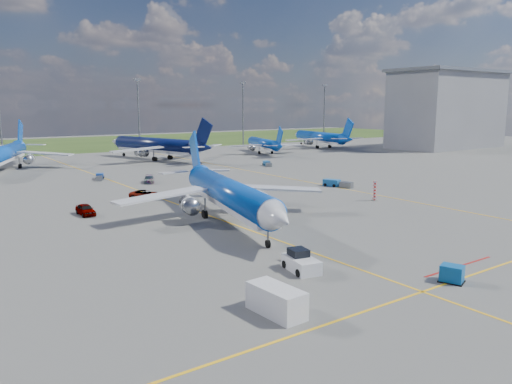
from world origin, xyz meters
TOP-DOWN VIEW (x-y plane):
  - ground at (0.00, 0.00)m, footprint 400.00×400.00m
  - grass_strip at (0.00, 150.00)m, footprint 400.00×80.00m
  - taxiway_lines at (0.17, 27.70)m, footprint 60.25×160.00m
  - floodlight_masts at (10.00, 110.00)m, footprint 202.20×0.50m
  - terminal_building at (120.00, 60.00)m, footprint 42.00×22.00m
  - warning_post at (26.00, 8.00)m, footprint 0.50×0.50m
  - bg_jet_nnw at (-13.98, 80.57)m, footprint 43.47×48.74m
  - bg_jet_n at (22.81, 81.71)m, footprint 42.28×49.34m
  - bg_jet_ne at (56.83, 79.24)m, footprint 33.11×38.12m
  - bg_jet_ene at (84.69, 84.69)m, footprint 36.94×44.19m
  - main_airliner at (0.57, 9.43)m, footprint 38.38×45.12m
  - pushback_tug at (-4.47, -10.54)m, footprint 2.81×5.62m
  - uld_container at (3.86, -19.97)m, footprint 1.94×2.15m
  - service_van at (-11.93, -16.72)m, footprint 2.23×4.61m
  - service_car_a at (-13.22, 23.16)m, footprint 1.79×4.39m
  - service_car_b at (-2.09, 29.69)m, footprint 5.36×4.52m
  - service_car_c at (4.98, 44.53)m, footprint 3.58×4.96m
  - baggage_tug_w at (30.56, 20.84)m, footprint 3.15×5.60m
  - baggage_tug_c at (-1.30, 54.11)m, footprint 2.87×4.82m
  - baggage_tug_e at (38.86, 53.00)m, footprint 3.04×4.82m

SIDE VIEW (x-z plane):
  - ground at x=0.00m, z-range 0.00..0.00m
  - bg_jet_nnw at x=-13.98m, z-range -5.26..5.26m
  - bg_jet_n at x=22.81m, z-range -5.54..5.54m
  - bg_jet_ne at x=56.83m, z-range -4.22..4.22m
  - bg_jet_ene at x=84.69m, z-range -5.11..5.11m
  - main_airliner at x=0.57m, z-range -5.11..5.11m
  - grass_strip at x=0.00m, z-range 0.00..0.01m
  - taxiway_lines at x=0.17m, z-range 0.00..0.02m
  - baggage_tug_c at x=-1.30m, z-range -0.03..1.02m
  - baggage_tug_e at x=38.86m, z-range -0.03..1.03m
  - baggage_tug_w at x=30.56m, z-range -0.04..1.18m
  - service_car_c at x=4.98m, z-range 0.00..1.33m
  - service_car_b at x=-2.09m, z-range 0.00..1.36m
  - uld_container at x=3.86m, z-range 0.00..1.41m
  - service_car_a at x=-13.22m, z-range 0.00..1.49m
  - pushback_tug at x=-4.47m, z-range -0.18..1.69m
  - service_van at x=-11.93m, z-range 0.00..1.98m
  - warning_post at x=26.00m, z-range 0.00..3.00m
  - floodlight_masts at x=10.00m, z-range 1.21..23.91m
  - terminal_building at x=120.00m, z-range 0.07..26.07m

